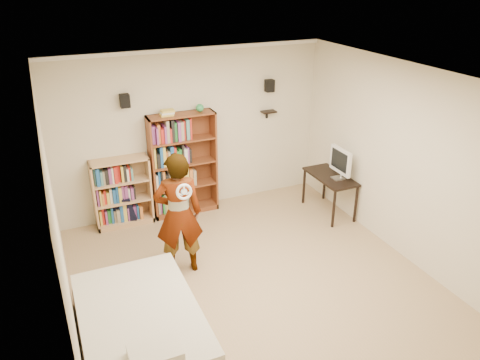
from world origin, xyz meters
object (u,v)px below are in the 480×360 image
object	(u,v)px
low_bookshelf	(122,192)
computer_desk	(329,194)
daybed	(140,323)
person	(179,214)
tall_bookshelf	(184,165)

from	to	relation	value
low_bookshelf	computer_desk	xyz separation A→B (m)	(3.23, -0.98, -0.22)
computer_desk	daybed	distance (m)	4.00
computer_desk	person	size ratio (longest dim) A/B	0.57
low_bookshelf	computer_desk	distance (m)	3.39
low_bookshelf	daybed	distance (m)	2.79
tall_bookshelf	daybed	distance (m)	3.14
person	computer_desk	bearing A→B (deg)	-157.77
tall_bookshelf	low_bookshelf	bearing A→B (deg)	-179.46
low_bookshelf	person	xyz separation A→B (m)	(0.47, -1.58, 0.30)
daybed	person	xyz separation A→B (m)	(0.81, 1.17, 0.57)
low_bookshelf	daybed	bearing A→B (deg)	-97.19
tall_bookshelf	person	xyz separation A→B (m)	(-0.56, -1.59, 0.00)
low_bookshelf	person	distance (m)	1.68
low_bookshelf	computer_desk	world-z (taller)	low_bookshelf
computer_desk	person	distance (m)	2.88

